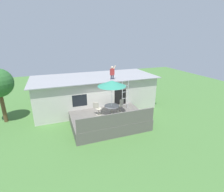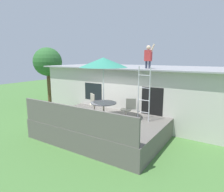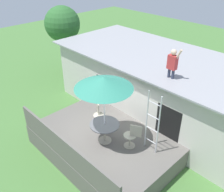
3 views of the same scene
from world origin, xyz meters
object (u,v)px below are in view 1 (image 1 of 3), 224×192
Objects in this scene: patio_umbrella at (112,83)px; patio_table at (112,108)px; step_ladder at (125,95)px; patio_chair_right at (120,106)px; person_figure at (112,72)px; patio_chair_left at (98,109)px.

patio_table is at bearing 0.00° from patio_umbrella.
step_ladder is 2.39× the size of patio_chair_right.
person_figure is 1.21× the size of patio_chair_left.
person_figure is 2.88m from patio_chair_right.
step_ladder reaches higher than patio_chair_right.
patio_umbrella reaches higher than patio_chair_right.
patio_table is at bearing 0.00° from patio_chair_right.
patio_chair_right is (1.74, -0.02, 0.00)m from patio_chair_left.
patio_chair_right is (0.86, 0.47, -1.89)m from patio_umbrella.
patio_chair_left and patio_chair_right have the same top height.
patio_table is 1.76m from patio_umbrella.
patio_table is 1.70m from step_ladder.
step_ladder is 2.39m from patio_chair_left.
patio_umbrella is 2.76× the size of patio_chair_right.
patio_table is 3.25m from person_figure.
patio_table is 0.47× the size of step_ladder.
person_figure reaches higher than patio_chair_right.
patio_chair_left is at bearing -29.44° from patio_chair_right.
person_figure is at bearing 107.54° from step_ladder.
person_figure is at bearing 68.92° from patio_table.
patio_umbrella is 2.04m from step_ladder.
patio_chair_left is 1.00× the size of patio_chair_right.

